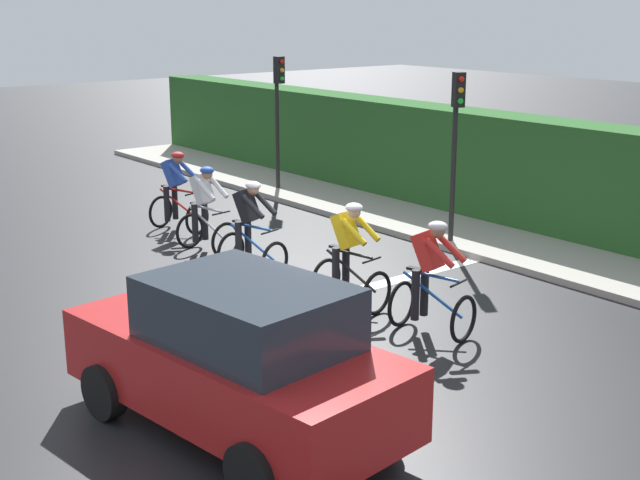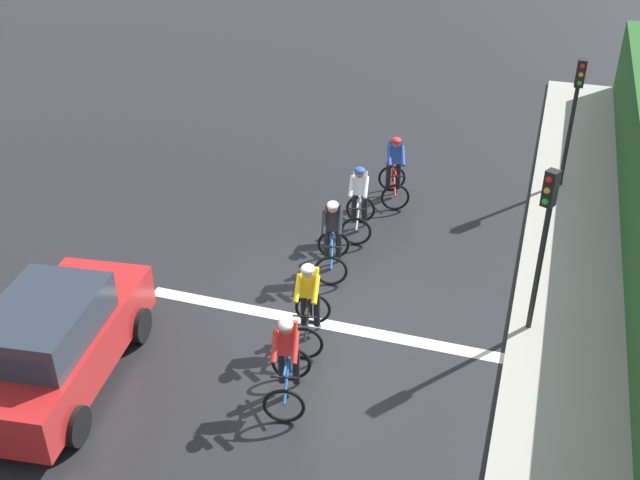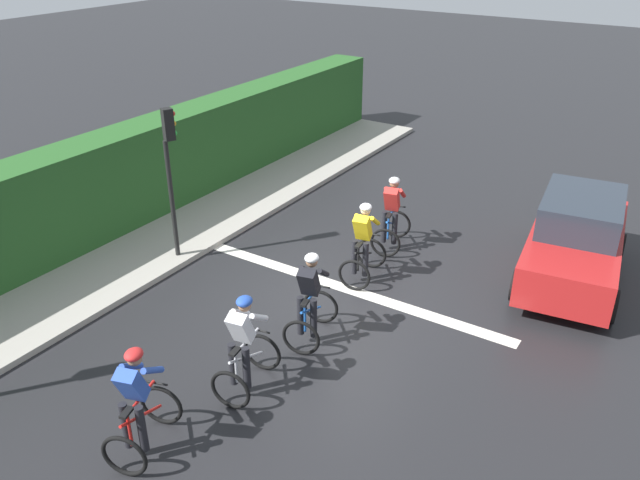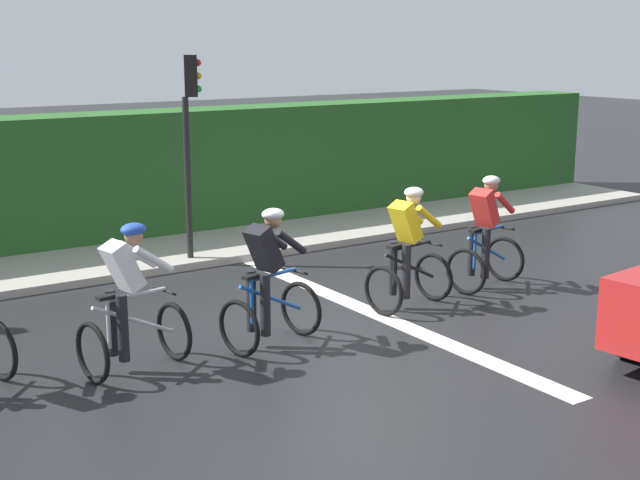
# 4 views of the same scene
# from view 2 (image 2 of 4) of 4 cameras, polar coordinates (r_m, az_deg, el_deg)

# --- Properties ---
(ground_plane) EXTENTS (80.00, 80.00, 0.00)m
(ground_plane) POSITION_cam_2_polar(r_m,az_deg,el_deg) (14.51, 0.47, -5.58)
(ground_plane) COLOR black
(sidewalk_kerb) EXTENTS (2.80, 25.27, 0.12)m
(sidewalk_kerb) POSITION_cam_2_polar(r_m,az_deg,el_deg) (15.76, 19.65, -4.06)
(sidewalk_kerb) COLOR #9E998E
(sidewalk_kerb) RESTS_ON ground
(stone_wall_low) EXTENTS (0.44, 25.27, 0.52)m
(stone_wall_low) POSITION_cam_2_polar(r_m,az_deg,el_deg) (15.76, 23.01, -3.95)
(stone_wall_low) COLOR tan
(stone_wall_low) RESTS_ON ground
(road_marking_stop_line) EXTENTS (7.00, 0.30, 0.01)m
(road_marking_stop_line) POSITION_cam_2_polar(r_m,az_deg,el_deg) (14.25, 0.08, -6.32)
(road_marking_stop_line) COLOR silver
(road_marking_stop_line) RESTS_ON ground
(cyclist_lead) EXTENTS (0.97, 1.23, 1.66)m
(cyclist_lead) POSITION_cam_2_polar(r_m,az_deg,el_deg) (18.18, 5.64, 5.32)
(cyclist_lead) COLOR black
(cyclist_lead) RESTS_ON ground
(cyclist_second) EXTENTS (0.84, 1.18, 1.66)m
(cyclist_second) POSITION_cam_2_polar(r_m,az_deg,el_deg) (16.70, 2.97, 2.96)
(cyclist_second) COLOR black
(cyclist_second) RESTS_ON ground
(cyclist_mid) EXTENTS (0.92, 1.21, 1.66)m
(cyclist_mid) POSITION_cam_2_polar(r_m,az_deg,el_deg) (15.32, 0.95, 0.21)
(cyclist_mid) COLOR black
(cyclist_mid) RESTS_ON ground
(cyclist_fourth) EXTENTS (0.85, 1.18, 1.66)m
(cyclist_fourth) POSITION_cam_2_polar(r_m,az_deg,el_deg) (13.41, -0.85, -4.82)
(cyclist_fourth) COLOR black
(cyclist_fourth) RESTS_ON ground
(cyclist_trailing) EXTENTS (0.90, 1.20, 1.66)m
(cyclist_trailing) POSITION_cam_2_polar(r_m,az_deg,el_deg) (12.20, -2.48, -9.11)
(cyclist_trailing) COLOR black
(cyclist_trailing) RESTS_ON ground
(car_red) EXTENTS (2.26, 4.28, 1.76)m
(car_red) POSITION_cam_2_polar(r_m,az_deg,el_deg) (13.17, -19.35, -7.28)
(car_red) COLOR #B21E1E
(car_red) RESTS_ON ground
(traffic_light_near_crossing) EXTENTS (0.27, 0.29, 3.34)m
(traffic_light_near_crossing) POSITION_cam_2_polar(r_m,az_deg,el_deg) (13.33, 16.60, 0.77)
(traffic_light_near_crossing) COLOR black
(traffic_light_near_crossing) RESTS_ON ground
(traffic_light_far_junction) EXTENTS (0.21, 0.31, 3.34)m
(traffic_light_far_junction) POSITION_cam_2_polar(r_m,az_deg,el_deg) (18.95, 18.70, 9.61)
(traffic_light_far_junction) COLOR black
(traffic_light_far_junction) RESTS_ON ground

